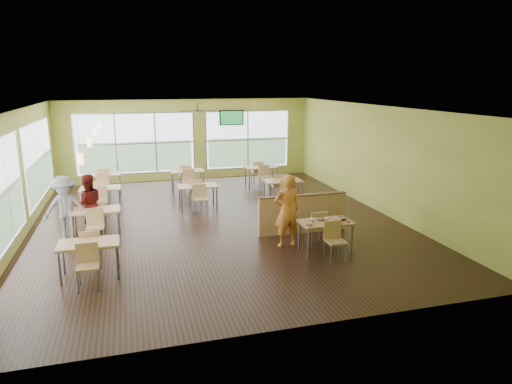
{
  "coord_description": "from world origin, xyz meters",
  "views": [
    {
      "loc": [
        -2.3,
        -12.27,
        3.93
      ],
      "look_at": [
        0.92,
        -0.86,
        1.01
      ],
      "focal_mm": 32.0,
      "sensor_mm": 36.0,
      "label": 1
    }
  ],
  "objects_px": {
    "man_plaid": "(287,211)",
    "half_wall_divider": "(303,213)",
    "food_basket": "(341,218)",
    "main_table": "(326,226)"
  },
  "relations": [
    {
      "from": "man_plaid",
      "to": "half_wall_divider",
      "type": "bearing_deg",
      "value": -134.45
    },
    {
      "from": "food_basket",
      "to": "main_table",
      "type": "bearing_deg",
      "value": -178.54
    },
    {
      "from": "main_table",
      "to": "man_plaid",
      "type": "xyz_separation_m",
      "value": [
        -0.74,
        0.61,
        0.26
      ]
    },
    {
      "from": "half_wall_divider",
      "to": "man_plaid",
      "type": "relative_size",
      "value": 1.35
    },
    {
      "from": "man_plaid",
      "to": "food_basket",
      "type": "height_order",
      "value": "man_plaid"
    },
    {
      "from": "main_table",
      "to": "half_wall_divider",
      "type": "bearing_deg",
      "value": 90.0
    },
    {
      "from": "half_wall_divider",
      "to": "man_plaid",
      "type": "distance_m",
      "value": 1.18
    },
    {
      "from": "half_wall_divider",
      "to": "food_basket",
      "type": "bearing_deg",
      "value": -74.88
    },
    {
      "from": "main_table",
      "to": "half_wall_divider",
      "type": "height_order",
      "value": "half_wall_divider"
    },
    {
      "from": "main_table",
      "to": "man_plaid",
      "type": "relative_size",
      "value": 0.85
    }
  ]
}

